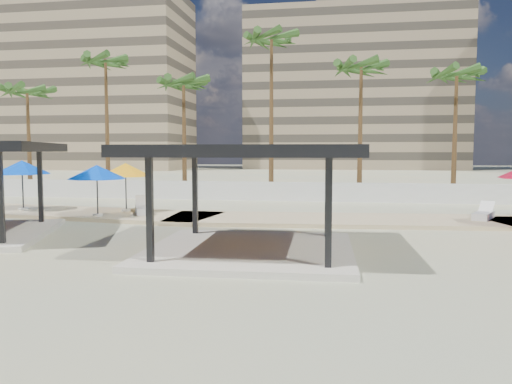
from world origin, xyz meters
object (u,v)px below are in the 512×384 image
at_px(pavilion_central, 250,190).
at_px(lounger_b, 484,215).
at_px(lounger_a, 143,209).
at_px(umbrella_a, 22,167).

relative_size(pavilion_central, lounger_b, 3.41).
bearing_deg(lounger_a, pavilion_central, -164.57).
bearing_deg(pavilion_central, lounger_a, 129.28).
distance_m(umbrella_a, lounger_b, 22.16).
height_order(lounger_a, lounger_b, lounger_a).
height_order(umbrella_a, lounger_a, umbrella_a).
xyz_separation_m(pavilion_central, lounger_b, (9.01, 8.19, -1.63)).
distance_m(pavilion_central, umbrella_a, 15.18).
height_order(umbrella_a, lounger_b, umbrella_a).
bearing_deg(umbrella_a, pavilion_central, -30.69).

